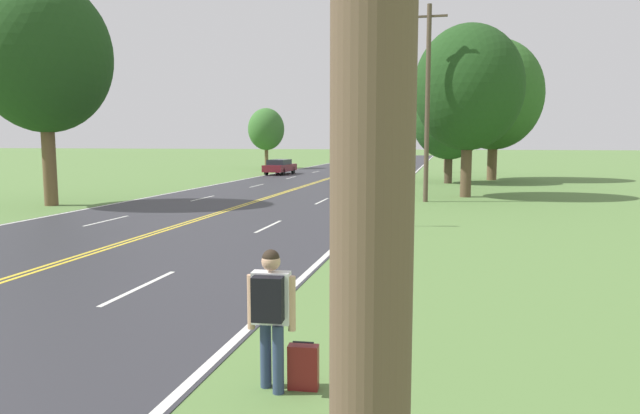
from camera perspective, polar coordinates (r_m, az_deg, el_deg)
The scene contains 13 objects.
hitchhiker_person at distance 7.22m, azimuth -4.96°, elevation -9.82°, with size 0.62×0.44×1.82m.
suitcase at distance 7.54m, azimuth -1.68°, elevation -15.71°, with size 0.40×0.20×0.63m.
traffic_sign at distance 21.07m, azimuth 7.59°, elevation 3.32°, with size 0.60×0.10×2.59m.
utility_pole_midground at distance 29.95m, azimuth 10.70°, elevation 10.32°, with size 1.80×0.24×9.93m.
utility_pole_far at distance 58.14m, azimuth 12.47°, elevation 7.02°, with size 1.80×0.24×7.05m.
tree_left_verge at distance 47.88m, azimuth 17.04°, elevation 10.68°, with size 7.54×7.54×11.10m.
tree_behind_sign at distance 33.05m, azimuth 14.63°, elevation 11.45°, with size 5.99×5.99×9.50m.
tree_mid_treeline at distance 65.01m, azimuth -5.40°, elevation 7.75°, with size 4.08×4.08×6.78m.
tree_right_cluster at distance 30.90m, azimuth -25.92°, elevation 13.41°, with size 6.33×6.33×10.81m.
tree_far_back at distance 43.29m, azimuth 12.84°, elevation 8.94°, with size 5.65×5.65×8.26m.
car_dark_green_suv_mid_near at distance 43.59m, azimuth 2.89°, elevation 3.65°, with size 1.82×4.00×1.66m.
car_maroon_sedan_mid_far at distance 53.42m, azimuth -4.04°, elevation 4.06°, with size 1.99×4.93×1.40m.
car_white_hatchback_receding at distance 93.80m, azimuth 5.39°, elevation 5.25°, with size 1.99×3.67×1.67m.
Camera 1 is at (9.78, -3.34, 3.16)m, focal length 32.00 mm.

